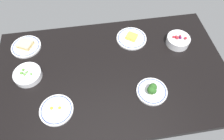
# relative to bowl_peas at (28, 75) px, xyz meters

# --- Properties ---
(dining_table) EXTENTS (1.49, 0.90, 0.04)m
(dining_table) POSITION_rel_bowl_peas_xyz_m (-0.52, 0.04, -0.04)
(dining_table) COLOR black
(dining_table) RESTS_ON ground
(bowl_peas) EXTENTS (0.17, 0.17, 0.06)m
(bowl_peas) POSITION_rel_bowl_peas_xyz_m (0.00, 0.00, 0.00)
(bowl_peas) COLOR silver
(bowl_peas) RESTS_ON dining_table
(plate_eggs) EXTENTS (0.19, 0.19, 0.05)m
(plate_eggs) POSITION_rel_bowl_peas_xyz_m (-0.17, 0.26, -0.01)
(plate_eggs) COLOR silver
(plate_eggs) RESTS_ON dining_table
(plate_broccoli) EXTENTS (0.18, 0.18, 0.08)m
(plate_broccoli) POSITION_rel_bowl_peas_xyz_m (-0.73, 0.23, 0.00)
(plate_broccoli) COLOR silver
(plate_broccoli) RESTS_ON dining_table
(plate_cheese) EXTENTS (0.21, 0.21, 0.04)m
(plate_cheese) POSITION_rel_bowl_peas_xyz_m (-0.71, -0.21, -0.01)
(plate_cheese) COLOR silver
(plate_cheese) RESTS_ON dining_table
(plate_sandwich) EXTENTS (0.20, 0.20, 0.05)m
(plate_sandwich) POSITION_rel_bowl_peas_xyz_m (0.03, -0.25, -0.01)
(plate_sandwich) COLOR silver
(plate_sandwich) RESTS_ON dining_table
(bowl_berries) EXTENTS (0.16, 0.16, 0.07)m
(bowl_berries) POSITION_rel_bowl_peas_xyz_m (-1.01, -0.12, 0.01)
(bowl_berries) COLOR silver
(bowl_berries) RESTS_ON dining_table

